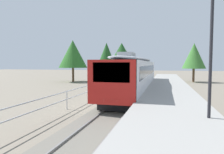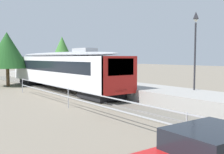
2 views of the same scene
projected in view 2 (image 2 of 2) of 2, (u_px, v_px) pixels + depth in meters
name	position (u px, v px, depth m)	size (l,w,h in m)	color
ground_plane	(66.00, 105.00, 17.46)	(160.00, 160.00, 0.00)	slate
track_rails	(103.00, 100.00, 19.23)	(3.20, 60.00, 0.14)	#6B665B
commuter_train	(60.00, 68.00, 24.89)	(2.82, 18.87, 3.74)	silver
station_platform	(137.00, 91.00, 21.11)	(3.90, 60.00, 0.90)	#999691
platform_lamp_mid_platform	(195.00, 36.00, 18.00)	(0.34, 0.34, 5.35)	#232328
carpark_fence	(187.00, 122.00, 9.17)	(0.06, 36.06, 1.25)	#9EA0A5
tree_behind_carpark	(7.00, 50.00, 28.73)	(4.57, 4.57, 5.89)	brown
tree_behind_station_far	(62.00, 50.00, 41.33)	(3.73, 3.73, 6.40)	brown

